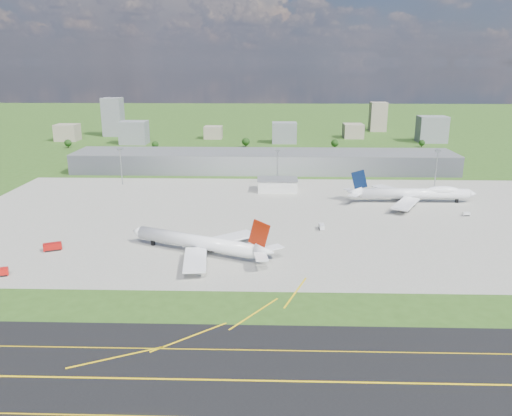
{
  "coord_description": "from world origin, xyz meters",
  "views": [
    {
      "loc": [
        4.87,
        -227.12,
        83.34
      ],
      "look_at": [
        -2.38,
        27.35,
        9.0
      ],
      "focal_mm": 35.0,
      "sensor_mm": 36.0,
      "label": 1
    }
  ],
  "objects_px": {
    "van_white_near": "(322,227)",
    "airliner_blue_quad": "(414,194)",
    "crash_tender": "(0,272)",
    "van_white_far": "(466,214)",
    "airliner_red_twin": "(201,243)",
    "fire_truck": "(53,247)",
    "tug_yellow": "(200,243)"
  },
  "relations": [
    {
      "from": "crash_tender",
      "to": "van_white_far",
      "type": "relative_size",
      "value": 1.66
    },
    {
      "from": "airliner_red_twin",
      "to": "fire_truck",
      "type": "xyz_separation_m",
      "value": [
        -69.14,
        2.49,
        -3.6
      ]
    },
    {
      "from": "crash_tender",
      "to": "tug_yellow",
      "type": "xyz_separation_m",
      "value": [
        76.19,
        38.86,
        -0.76
      ]
    },
    {
      "from": "fire_truck",
      "to": "van_white_far",
      "type": "bearing_deg",
      "value": -8.22
    },
    {
      "from": "fire_truck",
      "to": "crash_tender",
      "type": "relative_size",
      "value": 1.25
    },
    {
      "from": "airliner_red_twin",
      "to": "crash_tender",
      "type": "height_order",
      "value": "airliner_red_twin"
    },
    {
      "from": "van_white_near",
      "to": "van_white_far",
      "type": "relative_size",
      "value": 1.38
    },
    {
      "from": "airliner_blue_quad",
      "to": "tug_yellow",
      "type": "distance_m",
      "value": 144.74
    },
    {
      "from": "fire_truck",
      "to": "van_white_far",
      "type": "distance_m",
      "value": 219.49
    },
    {
      "from": "crash_tender",
      "to": "tug_yellow",
      "type": "relative_size",
      "value": 1.76
    },
    {
      "from": "airliner_red_twin",
      "to": "airliner_blue_quad",
      "type": "xyz_separation_m",
      "value": [
        119.88,
        89.87,
        0.38
      ]
    },
    {
      "from": "fire_truck",
      "to": "van_white_near",
      "type": "xyz_separation_m",
      "value": [
        126.93,
        33.79,
        -0.36
      ]
    },
    {
      "from": "van_white_near",
      "to": "tug_yellow",
      "type": "bearing_deg",
      "value": 109.22
    },
    {
      "from": "tug_yellow",
      "to": "van_white_far",
      "type": "distance_m",
      "value": 152.72
    },
    {
      "from": "airliner_red_twin",
      "to": "tug_yellow",
      "type": "height_order",
      "value": "airliner_red_twin"
    },
    {
      "from": "airliner_blue_quad",
      "to": "van_white_near",
      "type": "relative_size",
      "value": 13.71
    },
    {
      "from": "airliner_red_twin",
      "to": "fire_truck",
      "type": "height_order",
      "value": "airliner_red_twin"
    },
    {
      "from": "fire_truck",
      "to": "van_white_far",
      "type": "xyz_separation_m",
      "value": [
        211.08,
        60.19,
        -0.7
      ]
    },
    {
      "from": "airliner_blue_quad",
      "to": "crash_tender",
      "type": "relative_size",
      "value": 11.44
    },
    {
      "from": "airliner_red_twin",
      "to": "van_white_near",
      "type": "bearing_deg",
      "value": -124.51
    },
    {
      "from": "van_white_far",
      "to": "airliner_blue_quad",
      "type": "bearing_deg",
      "value": 122.74
    },
    {
      "from": "tug_yellow",
      "to": "van_white_near",
      "type": "bearing_deg",
      "value": -11.23
    },
    {
      "from": "van_white_near",
      "to": "airliner_blue_quad",
      "type": "bearing_deg",
      "value": -51.74
    },
    {
      "from": "airliner_red_twin",
      "to": "tug_yellow",
      "type": "distance_m",
      "value": 13.3
    },
    {
      "from": "fire_truck",
      "to": "tug_yellow",
      "type": "xyz_separation_m",
      "value": [
        66.91,
        9.83,
        -0.89
      ]
    },
    {
      "from": "fire_truck",
      "to": "van_white_near",
      "type": "distance_m",
      "value": 131.35
    },
    {
      "from": "fire_truck",
      "to": "crash_tender",
      "type": "bearing_deg",
      "value": -131.85
    },
    {
      "from": "airliner_red_twin",
      "to": "van_white_near",
      "type": "xyz_separation_m",
      "value": [
        57.79,
        36.28,
        -3.96
      ]
    },
    {
      "from": "airliner_blue_quad",
      "to": "crash_tender",
      "type": "xyz_separation_m",
      "value": [
        -198.3,
        -116.42,
        -4.12
      ]
    },
    {
      "from": "crash_tender",
      "to": "van_white_far",
      "type": "height_order",
      "value": "crash_tender"
    },
    {
      "from": "airliner_blue_quad",
      "to": "fire_truck",
      "type": "bearing_deg",
      "value": -155.96
    },
    {
      "from": "airliner_blue_quad",
      "to": "fire_truck",
      "type": "xyz_separation_m",
      "value": [
        -189.02,
        -87.38,
        -3.98
      ]
    }
  ]
}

